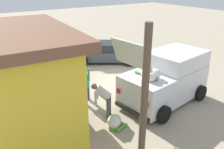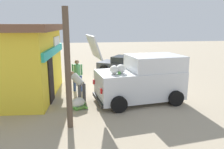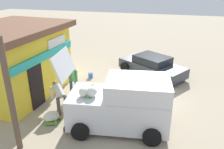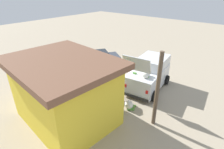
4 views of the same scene
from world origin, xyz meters
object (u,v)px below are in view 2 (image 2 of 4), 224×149
object	(u,v)px
vendor_standing	(77,73)
delivery_van	(142,79)
storefront_bar	(14,60)
parked_sedan	(127,65)
customer_bending	(78,83)
unloaded_banana_pile	(78,103)
paint_bucket	(78,78)

from	to	relation	value
vendor_standing	delivery_van	bearing A→B (deg)	-123.71
storefront_bar	parked_sedan	world-z (taller)	storefront_bar
parked_sedan	vendor_standing	world-z (taller)	vendor_standing
customer_bending	unloaded_banana_pile	bearing A→B (deg)	179.22
storefront_bar	paint_bucket	xyz separation A→B (m)	(2.77, -2.96, -1.63)
vendor_standing	paint_bucket	size ratio (longest dim) A/B	5.49
storefront_bar	unloaded_banana_pile	xyz separation A→B (m)	(-1.99, -2.96, -1.59)
paint_bucket	delivery_van	bearing A→B (deg)	-146.21
vendor_standing	customer_bending	xyz separation A→B (m)	(-1.57, -0.03, -0.13)
delivery_van	parked_sedan	distance (m)	5.80
storefront_bar	customer_bending	world-z (taller)	storefront_bar
storefront_bar	delivery_van	distance (m)	6.12
parked_sedan	unloaded_banana_pile	size ratio (longest dim) A/B	5.35
delivery_van	paint_bucket	size ratio (longest dim) A/B	14.30
parked_sedan	unloaded_banana_pile	world-z (taller)	parked_sedan
storefront_bar	customer_bending	xyz separation A→B (m)	(-1.19, -2.97, -0.93)
vendor_standing	paint_bucket	distance (m)	2.53
storefront_bar	vendor_standing	size ratio (longest dim) A/B	3.44
vendor_standing	paint_bucket	world-z (taller)	vendor_standing
storefront_bar	vendor_standing	distance (m)	3.07
vendor_standing	unloaded_banana_pile	bearing A→B (deg)	-179.50
delivery_van	vendor_standing	world-z (taller)	delivery_van
vendor_standing	paint_bucket	bearing A→B (deg)	-0.58
customer_bending	unloaded_banana_pile	distance (m)	1.04
delivery_van	parked_sedan	size ratio (longest dim) A/B	0.99
storefront_bar	customer_bending	size ratio (longest dim) A/B	4.19
unloaded_banana_pile	paint_bucket	bearing A→B (deg)	-0.05
storefront_bar	vendor_standing	bearing A→B (deg)	-82.61
parked_sedan	paint_bucket	size ratio (longest dim) A/B	14.40
customer_bending	paint_bucket	size ratio (longest dim) A/B	4.50
paint_bucket	unloaded_banana_pile	bearing A→B (deg)	179.95
parked_sedan	paint_bucket	bearing A→B (deg)	111.78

